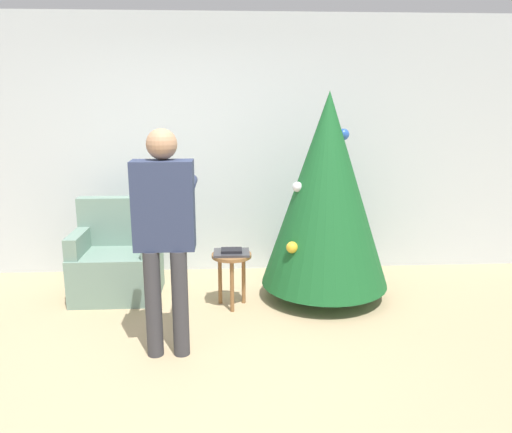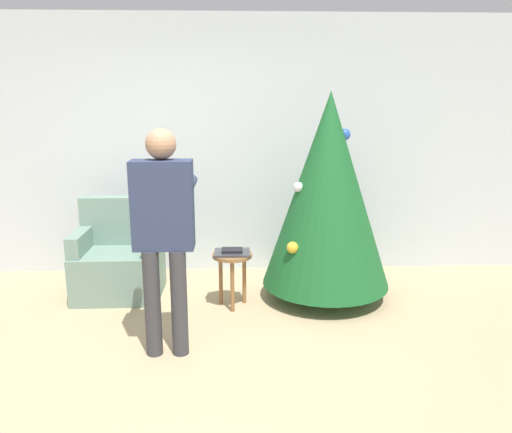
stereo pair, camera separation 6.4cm
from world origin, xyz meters
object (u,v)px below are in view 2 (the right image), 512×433
at_px(armchair, 120,261).
at_px(person_standing, 164,223).
at_px(side_stool, 232,264).
at_px(christmas_tree, 328,191).

height_order(armchair, person_standing, person_standing).
bearing_deg(armchair, side_stool, -17.39).
xyz_separation_m(christmas_tree, side_stool, (-0.88, -0.19, -0.63)).
distance_m(christmas_tree, side_stool, 1.10).
bearing_deg(side_stool, person_standing, -120.68).
relative_size(person_standing, side_stool, 3.32).
distance_m(armchair, person_standing, 1.46).
xyz_separation_m(christmas_tree, person_standing, (-1.36, -0.99, -0.04)).
relative_size(armchair, person_standing, 0.55).
xyz_separation_m(armchair, person_standing, (0.61, -1.15, 0.66)).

